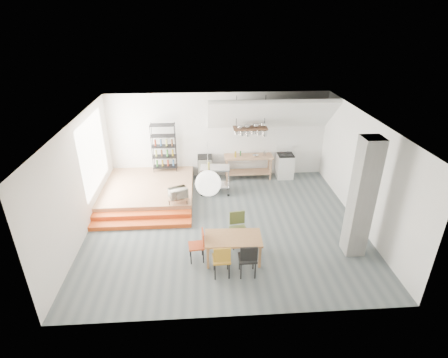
{
  "coord_description": "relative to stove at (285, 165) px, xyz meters",
  "views": [
    {
      "loc": [
        -0.61,
        -8.82,
        5.82
      ],
      "look_at": [
        0.03,
        0.8,
        1.13
      ],
      "focal_mm": 28.0,
      "sensor_mm": 36.0,
      "label": 1
    }
  ],
  "objects": [
    {
      "name": "chair_olive",
      "position": [
        -2.21,
        -4.13,
        0.09
      ],
      "size": [
        0.49,
        0.49,
        0.96
      ],
      "rotation": [
        0.0,
        0.0,
        0.14
      ],
      "color": "#4E592A",
      "rests_on": "ground"
    },
    {
      "name": "kitchen_counter",
      "position": [
        -1.4,
        -0.01,
        0.15
      ],
      "size": [
        1.8,
        0.6,
        0.91
      ],
      "color": "#A77853",
      "rests_on": "ground"
    },
    {
      "name": "bowl",
      "position": [
        -1.15,
        -0.06,
        0.46
      ],
      "size": [
        0.28,
        0.28,
        0.05
      ],
      "primitive_type": "imported",
      "rotation": [
        0.0,
        0.0,
        0.43
      ],
      "color": "silver",
      "rests_on": "kitchen_counter"
    },
    {
      "name": "pot_rack",
      "position": [
        -1.37,
        -0.23,
        1.5
      ],
      "size": [
        1.2,
        0.5,
        1.43
      ],
      "color": "#3E2619",
      "rests_on": "ceiling"
    },
    {
      "name": "chair_red",
      "position": [
        -3.26,
        -4.74,
        0.03
      ],
      "size": [
        0.43,
        0.43,
        0.86
      ],
      "rotation": [
        0.0,
        0.0,
        -1.48
      ],
      "color": "#A63917",
      "rests_on": "ground"
    },
    {
      "name": "floor",
      "position": [
        -2.5,
        -3.16,
        -0.48
      ],
      "size": [
        8.0,
        8.0,
        0.0
      ],
      "primitive_type": "plane",
      "color": "#4D5759",
      "rests_on": "ground"
    },
    {
      "name": "paper_lantern",
      "position": [
        -3.0,
        -4.76,
        1.72
      ],
      "size": [
        0.6,
        0.6,
        0.6
      ],
      "primitive_type": "sphere",
      "color": "white",
      "rests_on": "ceiling"
    },
    {
      "name": "microwave_shelf",
      "position": [
        -3.9,
        -2.41,
        0.07
      ],
      "size": [
        0.6,
        0.4,
        0.16
      ],
      "color": "#A77853",
      "rests_on": "platform"
    },
    {
      "name": "slope_ceiling",
      "position": [
        -0.7,
        -0.26,
        2.07
      ],
      "size": [
        4.4,
        1.44,
        1.32
      ],
      "primitive_type": "cube",
      "rotation": [
        -0.73,
        0.0,
        0.0
      ],
      "color": "white",
      "rests_on": "wall_back"
    },
    {
      "name": "concrete_column",
      "position": [
        0.8,
        -4.66,
        1.12
      ],
      "size": [
        0.5,
        0.5,
        3.2
      ],
      "primitive_type": "cube",
      "color": "slate",
      "rests_on": "ground"
    },
    {
      "name": "window_pane",
      "position": [
        -6.48,
        -1.66,
        1.32
      ],
      "size": [
        0.02,
        2.5,
        2.2
      ],
      "primitive_type": "cube",
      "color": "white",
      "rests_on": "wall_left"
    },
    {
      "name": "wall_back",
      "position": [
        -2.5,
        0.34,
        1.12
      ],
      "size": [
        8.0,
        0.04,
        3.2
      ],
      "primitive_type": "cube",
      "color": "silver",
      "rests_on": "ground"
    },
    {
      "name": "chair_mustard",
      "position": [
        -2.73,
        -5.43,
        0.07
      ],
      "size": [
        0.43,
        0.43,
        0.91
      ],
      "rotation": [
        0.0,
        0.0,
        3.17
      ],
      "color": "#A0701B",
      "rests_on": "ground"
    },
    {
      "name": "wire_shelving",
      "position": [
        -4.5,
        0.04,
        0.85
      ],
      "size": [
        0.88,
        0.38,
        1.8
      ],
      "color": "black",
      "rests_on": "platform"
    },
    {
      "name": "chair_black",
      "position": [
        -2.11,
        -5.45,
        0.08
      ],
      "size": [
        0.43,
        0.43,
        0.93
      ],
      "rotation": [
        0.0,
        0.0,
        3.14
      ],
      "color": "black",
      "rests_on": "ground"
    },
    {
      "name": "rolling_cart",
      "position": [
        -2.7,
        -1.14,
        0.16
      ],
      "size": [
        1.04,
        0.64,
        0.99
      ],
      "rotation": [
        0.0,
        0.0,
        -0.07
      ],
      "color": "silver",
      "rests_on": "ground"
    },
    {
      "name": "microwave",
      "position": [
        -3.9,
        -2.41,
        0.24
      ],
      "size": [
        0.65,
        0.56,
        0.3
      ],
      "primitive_type": "imported",
      "rotation": [
        0.0,
        0.0,
        0.41
      ],
      "color": "beige",
      "rests_on": "microwave_shelf"
    },
    {
      "name": "ceiling",
      "position": [
        -2.5,
        -3.16,
        2.72
      ],
      "size": [
        8.0,
        7.0,
        0.02
      ],
      "primitive_type": "cube",
      "color": "white",
      "rests_on": "wall_back"
    },
    {
      "name": "mini_fridge",
      "position": [
        -3.03,
        0.04,
        -0.03
      ],
      "size": [
        0.54,
        0.54,
        0.91
      ],
      "primitive_type": "cube",
      "color": "black",
      "rests_on": "ground"
    },
    {
      "name": "stove",
      "position": [
        0.0,
        0.0,
        0.0
      ],
      "size": [
        0.6,
        0.6,
        1.18
      ],
      "color": "white",
      "rests_on": "ground"
    },
    {
      "name": "dining_table",
      "position": [
        -2.4,
        -4.78,
        0.12
      ],
      "size": [
        1.45,
        0.85,
        0.68
      ],
      "rotation": [
        0.0,
        0.0,
        -0.04
      ],
      "color": "olive",
      "rests_on": "ground"
    },
    {
      "name": "step_lower",
      "position": [
        -5.0,
        -3.11,
        -0.41
      ],
      "size": [
        3.0,
        0.35,
        0.13
      ],
      "primitive_type": "cube",
      "color": "#CC4918",
      "rests_on": "ground"
    },
    {
      "name": "platform",
      "position": [
        -5.0,
        -1.16,
        -0.28
      ],
      "size": [
        3.0,
        3.0,
        0.4
      ],
      "primitive_type": "cube",
      "color": "#A77853",
      "rests_on": "ground"
    },
    {
      "name": "wall_left",
      "position": [
        -6.5,
        -3.16,
        1.12
      ],
      "size": [
        0.04,
        7.0,
        3.2
      ],
      "primitive_type": "cube",
      "color": "silver",
      "rests_on": "ground"
    },
    {
      "name": "wall_right",
      "position": [
        1.5,
        -3.16,
        1.12
      ],
      "size": [
        0.04,
        7.0,
        3.2
      ],
      "primitive_type": "cube",
      "color": "silver",
      "rests_on": "ground"
    },
    {
      "name": "step_upper",
      "position": [
        -5.0,
        -2.76,
        -0.35
      ],
      "size": [
        3.0,
        0.35,
        0.27
      ],
      "primitive_type": "cube",
      "color": "#CC4918",
      "rests_on": "ground"
    }
  ]
}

